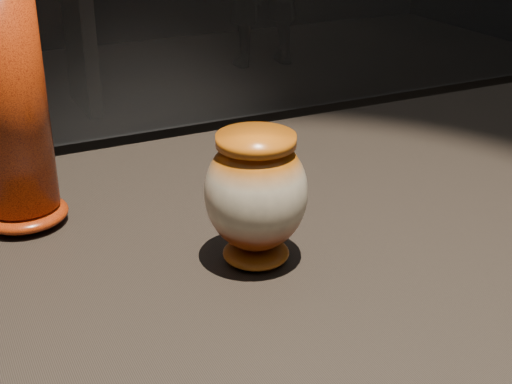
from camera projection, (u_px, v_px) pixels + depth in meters
display_plinth at (329, 382)px, 1.06m from camera, size 2.00×0.80×0.90m
main_vase at (256, 194)px, 0.82m from camera, size 0.15×0.15×0.16m
tall_vase at (7, 98)px, 0.87m from camera, size 0.15×0.15×0.36m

